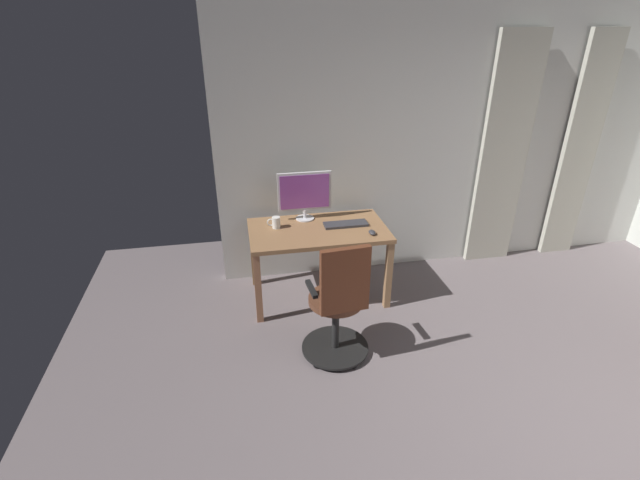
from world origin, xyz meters
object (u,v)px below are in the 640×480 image
computer_keyboard (346,224)px  computer_mouse (372,232)px  mug_coffee (276,222)px  office_chair (339,307)px  desk (318,238)px  computer_monitor (305,193)px

computer_keyboard → computer_mouse: (-0.19, 0.24, 0.01)m
computer_keyboard → mug_coffee: bearing=-6.2°
office_chair → computer_keyboard: size_ratio=2.56×
office_chair → mug_coffee: 1.15m
office_chair → mug_coffee: bearing=104.5°
desk → mug_coffee: bearing=-13.6°
desk → computer_keyboard: bearing=-175.3°
computer_mouse → mug_coffee: 0.91m
desk → computer_keyboard: 0.30m
mug_coffee → computer_keyboard: bearing=173.8°
computer_monitor → mug_coffee: (0.31, 0.16, -0.21)m
mug_coffee → computer_mouse: bearing=160.1°
desk → computer_mouse: (-0.47, 0.22, 0.11)m
office_chair → computer_monitor: size_ratio=2.07×
computer_monitor → computer_mouse: (-0.55, 0.47, -0.25)m
computer_mouse → computer_keyboard: bearing=-51.3°
desk → computer_mouse: computer_mouse is taller
desk → computer_monitor: computer_monitor is taller
computer_monitor → desk: bearing=108.3°
office_chair → computer_mouse: bearing=51.5°
office_chair → computer_mouse: (-0.48, -0.73, 0.26)m
desk → computer_mouse: bearing=155.1°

